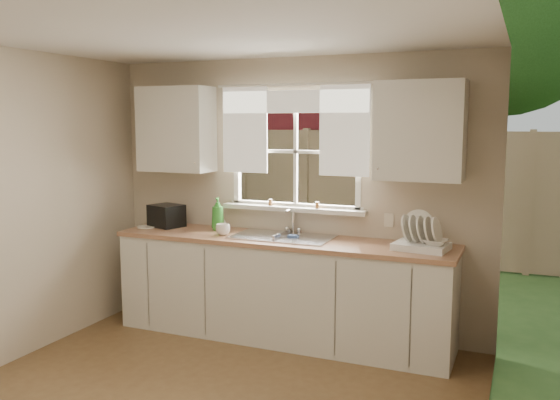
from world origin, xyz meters
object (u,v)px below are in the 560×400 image
at_px(dish_rack, 421,240).
at_px(soap_bottle_a, 218,214).
at_px(cup, 223,230).
at_px(black_appliance, 166,216).

height_order(dish_rack, soap_bottle_a, soap_bottle_a).
distance_m(soap_bottle_a, cup, 0.29).
height_order(soap_bottle_a, black_appliance, soap_bottle_a).
bearing_deg(cup, black_appliance, -169.26).
xyz_separation_m(dish_rack, black_appliance, (-2.46, 0.09, 0.03)).
height_order(dish_rack, cup, dish_rack).
distance_m(soap_bottle_a, black_appliance, 0.55).
distance_m(dish_rack, cup, 1.75).
xyz_separation_m(dish_rack, cup, (-1.75, -0.08, -0.03)).
bearing_deg(black_appliance, dish_rack, 15.71).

